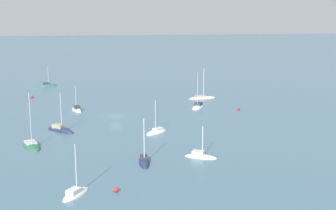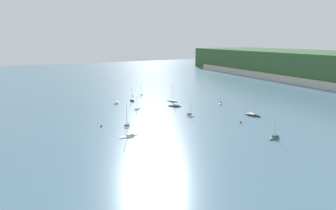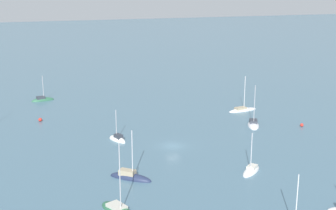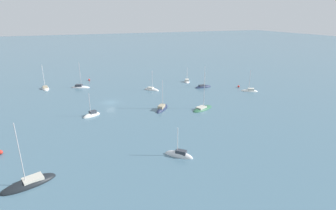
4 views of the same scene
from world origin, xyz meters
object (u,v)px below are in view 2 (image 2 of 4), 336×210
(sailboat_3, at_px, (137,109))
(sailboat_11, at_px, (175,106))
(sailboat_10, at_px, (220,104))
(sailboat_8, at_px, (129,136))
(sailboat_1, at_px, (141,95))
(mooring_buoy_2, at_px, (101,126))
(sailboat_6, at_px, (127,126))
(sailboat_4, at_px, (116,103))
(sailboat_2, at_px, (252,116))
(mooring_buoy_0, at_px, (133,96))
(sailboat_7, at_px, (190,116))
(sailboat_0, at_px, (173,102))
(sailboat_9, at_px, (274,138))
(mooring_buoy_1, at_px, (241,122))
(sailboat_5, at_px, (132,101))

(sailboat_3, height_order, sailboat_11, sailboat_11)
(sailboat_3, relative_size, sailboat_10, 1.14)
(sailboat_8, bearing_deg, sailboat_1, -122.86)
(sailboat_1, height_order, mooring_buoy_2, sailboat_1)
(sailboat_1, distance_m, sailboat_6, 59.63)
(sailboat_4, height_order, sailboat_8, sailboat_8)
(sailboat_10, xyz_separation_m, sailboat_11, (-5.94, -24.94, 0.03))
(sailboat_2, xyz_separation_m, sailboat_4, (-50.84, -50.09, 0.07))
(mooring_buoy_0, bearing_deg, sailboat_7, 10.37)
(sailboat_8, bearing_deg, mooring_buoy_0, -118.85)
(sailboat_0, bearing_deg, sailboat_10, -151.07)
(sailboat_1, xyz_separation_m, sailboat_9, (90.18, 16.22, -0.02))
(sailboat_0, bearing_deg, mooring_buoy_2, 96.43)
(sailboat_6, distance_m, mooring_buoy_1, 47.49)
(sailboat_2, bearing_deg, sailboat_1, -174.15)
(sailboat_1, bearing_deg, mooring_buoy_2, -4.53)
(sailboat_3, relative_size, sailboat_6, 0.78)
(sailboat_1, distance_m, sailboat_2, 71.66)
(sailboat_2, distance_m, mooring_buoy_0, 73.70)
(sailboat_0, distance_m, sailboat_9, 66.79)
(sailboat_8, distance_m, mooring_buoy_1, 47.73)
(sailboat_0, height_order, mooring_buoy_1, sailboat_0)
(sailboat_11, xyz_separation_m, mooring_buoy_2, (15.38, -41.78, 0.24))
(sailboat_5, xyz_separation_m, sailboat_11, (21.70, 16.08, 0.05))
(sailboat_2, distance_m, sailboat_5, 66.29)
(sailboat_11, xyz_separation_m, mooring_buoy_0, (-33.59, -11.42, 0.25))
(sailboat_2, distance_m, sailboat_8, 59.67)
(sailboat_3, xyz_separation_m, sailboat_10, (9.38, 44.63, 0.02))
(mooring_buoy_2, bearing_deg, sailboat_9, 52.02)
(sailboat_2, relative_size, sailboat_7, 1.58)
(sailboat_4, relative_size, mooring_buoy_1, 7.40)
(sailboat_6, bearing_deg, sailboat_0, -26.06)
(sailboat_2, xyz_separation_m, sailboat_3, (-34.34, -43.95, 0.01))
(sailboat_3, relative_size, sailboat_9, 1.02)
(sailboat_6, distance_m, mooring_buoy_2, 10.38)
(sailboat_11, bearing_deg, mooring_buoy_1, 148.00)
(sailboat_8, bearing_deg, sailboat_7, -168.29)
(sailboat_2, height_order, mooring_buoy_0, sailboat_2)
(sailboat_3, height_order, sailboat_8, sailboat_8)
(sailboat_2, distance_m, sailboat_9, 28.76)
(sailboat_1, bearing_deg, sailboat_4, -23.16)
(sailboat_6, bearing_deg, sailboat_2, -77.00)
(sailboat_9, bearing_deg, mooring_buoy_1, -104.50)
(sailboat_2, relative_size, sailboat_8, 1.25)
(sailboat_9, bearing_deg, sailboat_10, -115.90)
(sailboat_1, bearing_deg, sailboat_3, 7.19)
(sailboat_6, xyz_separation_m, mooring_buoy_2, (-4.02, -9.57, 0.24))
(sailboat_11, bearing_deg, sailboat_0, -71.35)
(sailboat_4, distance_m, sailboat_5, 9.91)
(sailboat_1, relative_size, sailboat_5, 0.92)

